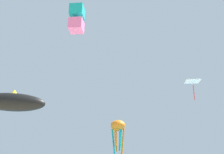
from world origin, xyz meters
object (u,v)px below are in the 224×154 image
object	(u,v)px
kite_box_teal	(77,19)
kite_octopus_orange	(118,127)
kite_diamond_white	(193,82)
kite_inflatable_black	(13,102)

from	to	relation	value
kite_box_teal	kite_octopus_orange	world-z (taller)	kite_box_teal
kite_box_teal	kite_diamond_white	xyz separation A→B (m)	(16.34, 12.35, -3.95)
kite_inflatable_black	kite_octopus_orange	bearing A→B (deg)	-141.08
kite_octopus_orange	kite_inflatable_black	size ratio (longest dim) A/B	0.81
kite_octopus_orange	kite_inflatable_black	world-z (taller)	kite_inflatable_black
kite_inflatable_black	kite_diamond_white	bearing A→B (deg)	-167.65
kite_box_teal	kite_diamond_white	world-z (taller)	kite_box_teal
kite_box_teal	kite_octopus_orange	distance (m)	19.19
kite_box_teal	kite_octopus_orange	xyz separation A→B (m)	(4.47, 15.50, -10.40)
kite_octopus_orange	kite_inflatable_black	xyz separation A→B (m)	(-10.78, -15.49, 0.21)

